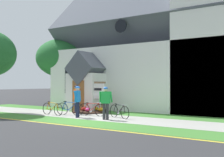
{
  "coord_description": "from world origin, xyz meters",
  "views": [
    {
      "loc": [
        8.87,
        -11.04,
        1.88
      ],
      "look_at": [
        -0.21,
        2.84,
        2.19
      ],
      "focal_mm": 44.44,
      "sensor_mm": 36.0,
      "label": 1
    }
  ],
  "objects_px": {
    "church_sign": "(93,92)",
    "yard_deciduous_tree": "(62,58)",
    "cyclist_in_yellow_jersey": "(106,100)",
    "bicycle_yellow": "(92,109)",
    "bicycle_black": "(119,111)",
    "bicycle_silver": "(70,109)",
    "cyclist_in_white_jersey": "(78,99)",
    "cyclist_in_blue_jersey": "(76,97)",
    "bicycle_white": "(52,109)"
  },
  "relations": [
    {
      "from": "bicycle_yellow",
      "to": "cyclist_in_blue_jersey",
      "type": "relative_size",
      "value": 1.0
    },
    {
      "from": "yard_deciduous_tree",
      "to": "bicycle_silver",
      "type": "bearing_deg",
      "value": -42.89
    },
    {
      "from": "church_sign",
      "to": "bicycle_white",
      "type": "height_order",
      "value": "church_sign"
    },
    {
      "from": "bicycle_white",
      "to": "bicycle_yellow",
      "type": "height_order",
      "value": "bicycle_white"
    },
    {
      "from": "bicycle_silver",
      "to": "bicycle_yellow",
      "type": "bearing_deg",
      "value": 17.63
    },
    {
      "from": "church_sign",
      "to": "bicycle_yellow",
      "type": "height_order",
      "value": "church_sign"
    },
    {
      "from": "cyclist_in_blue_jersey",
      "to": "yard_deciduous_tree",
      "type": "xyz_separation_m",
      "value": [
        -5.51,
        4.46,
        3.05
      ]
    },
    {
      "from": "bicycle_silver",
      "to": "bicycle_yellow",
      "type": "height_order",
      "value": "bicycle_silver"
    },
    {
      "from": "bicycle_black",
      "to": "bicycle_yellow",
      "type": "height_order",
      "value": "bicycle_black"
    },
    {
      "from": "bicycle_yellow",
      "to": "cyclist_in_white_jersey",
      "type": "height_order",
      "value": "cyclist_in_white_jersey"
    },
    {
      "from": "cyclist_in_white_jersey",
      "to": "cyclist_in_blue_jersey",
      "type": "bearing_deg",
      "value": 132.27
    },
    {
      "from": "church_sign",
      "to": "bicycle_silver",
      "type": "distance_m",
      "value": 2.42
    },
    {
      "from": "bicycle_yellow",
      "to": "church_sign",
      "type": "bearing_deg",
      "value": 126.45
    },
    {
      "from": "cyclist_in_white_jersey",
      "to": "church_sign",
      "type": "bearing_deg",
      "value": 111.91
    },
    {
      "from": "church_sign",
      "to": "bicycle_black",
      "type": "relative_size",
      "value": 1.25
    },
    {
      "from": "church_sign",
      "to": "yard_deciduous_tree",
      "type": "xyz_separation_m",
      "value": [
        -5.75,
        3.1,
        2.77
      ]
    },
    {
      "from": "cyclist_in_blue_jersey",
      "to": "bicycle_white",
      "type": "bearing_deg",
      "value": -115.93
    },
    {
      "from": "bicycle_black",
      "to": "cyclist_in_yellow_jersey",
      "type": "bearing_deg",
      "value": -103.94
    },
    {
      "from": "bicycle_yellow",
      "to": "cyclist_in_yellow_jersey",
      "type": "bearing_deg",
      "value": -31.46
    },
    {
      "from": "bicycle_white",
      "to": "yard_deciduous_tree",
      "type": "relative_size",
      "value": 0.31
    },
    {
      "from": "bicycle_white",
      "to": "cyclist_in_white_jersey",
      "type": "relative_size",
      "value": 1.01
    },
    {
      "from": "church_sign",
      "to": "cyclist_in_blue_jersey",
      "type": "height_order",
      "value": "church_sign"
    },
    {
      "from": "bicycle_black",
      "to": "cyclist_in_yellow_jersey",
      "type": "relative_size",
      "value": 0.94
    },
    {
      "from": "bicycle_yellow",
      "to": "cyclist_in_white_jersey",
      "type": "xyz_separation_m",
      "value": [
        -0.15,
        -1.13,
        0.66
      ]
    },
    {
      "from": "church_sign",
      "to": "bicycle_black",
      "type": "distance_m",
      "value": 3.86
    },
    {
      "from": "bicycle_black",
      "to": "bicycle_silver",
      "type": "xyz_separation_m",
      "value": [
        -3.26,
        -0.36,
        0.01
      ]
    },
    {
      "from": "cyclist_in_blue_jersey",
      "to": "cyclist_in_white_jersey",
      "type": "distance_m",
      "value": 2.11
    },
    {
      "from": "bicycle_silver",
      "to": "cyclist_in_white_jersey",
      "type": "distance_m",
      "value": 1.53
    },
    {
      "from": "bicycle_black",
      "to": "yard_deciduous_tree",
      "type": "bearing_deg",
      "value": 151.08
    },
    {
      "from": "cyclist_in_blue_jersey",
      "to": "yard_deciduous_tree",
      "type": "distance_m",
      "value": 7.71
    },
    {
      "from": "bicycle_silver",
      "to": "cyclist_in_blue_jersey",
      "type": "bearing_deg",
      "value": 104.35
    },
    {
      "from": "bicycle_black",
      "to": "bicycle_white",
      "type": "bearing_deg",
      "value": -167.79
    },
    {
      "from": "cyclist_in_white_jersey",
      "to": "bicycle_black",
      "type": "bearing_deg",
      "value": 27.05
    },
    {
      "from": "cyclist_in_yellow_jersey",
      "to": "yard_deciduous_tree",
      "type": "bearing_deg",
      "value": 145.93
    },
    {
      "from": "cyclist_in_yellow_jersey",
      "to": "yard_deciduous_tree",
      "type": "relative_size",
      "value": 0.3
    },
    {
      "from": "bicycle_silver",
      "to": "yard_deciduous_tree",
      "type": "xyz_separation_m",
      "value": [
        -5.73,
        5.32,
        3.73
      ]
    },
    {
      "from": "bicycle_silver",
      "to": "cyclist_in_yellow_jersey",
      "type": "height_order",
      "value": "cyclist_in_yellow_jersey"
    },
    {
      "from": "cyclist_in_yellow_jersey",
      "to": "cyclist_in_white_jersey",
      "type": "distance_m",
      "value": 1.83
    },
    {
      "from": "yard_deciduous_tree",
      "to": "cyclist_in_blue_jersey",
      "type": "bearing_deg",
      "value": -38.99
    },
    {
      "from": "cyclist_in_white_jersey",
      "to": "cyclist_in_yellow_jersey",
      "type": "bearing_deg",
      "value": 3.13
    },
    {
      "from": "bicycle_yellow",
      "to": "yard_deciduous_tree",
      "type": "height_order",
      "value": "yard_deciduous_tree"
    },
    {
      "from": "church_sign",
      "to": "cyclist_in_white_jersey",
      "type": "xyz_separation_m",
      "value": [
        1.17,
        -2.92,
        -0.32
      ]
    },
    {
      "from": "bicycle_silver",
      "to": "cyclist_in_white_jersey",
      "type": "xyz_separation_m",
      "value": [
        1.2,
        -0.7,
        0.65
      ]
    },
    {
      "from": "bicycle_white",
      "to": "bicycle_silver",
      "type": "bearing_deg",
      "value": 31.04
    },
    {
      "from": "church_sign",
      "to": "bicycle_white",
      "type": "relative_size",
      "value": 1.14
    },
    {
      "from": "church_sign",
      "to": "bicycle_white",
      "type": "xyz_separation_m",
      "value": [
        -0.93,
        -2.76,
        -0.97
      ]
    },
    {
      "from": "bicycle_black",
      "to": "cyclist_in_white_jersey",
      "type": "distance_m",
      "value": 2.41
    },
    {
      "from": "yard_deciduous_tree",
      "to": "bicycle_black",
      "type": "bearing_deg",
      "value": -28.92
    },
    {
      "from": "cyclist_in_yellow_jersey",
      "to": "cyclist_in_white_jersey",
      "type": "xyz_separation_m",
      "value": [
        -1.83,
        -0.1,
        0.02
      ]
    },
    {
      "from": "church_sign",
      "to": "yard_deciduous_tree",
      "type": "relative_size",
      "value": 0.35
    }
  ]
}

